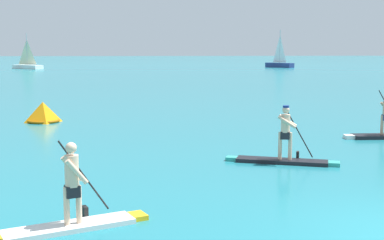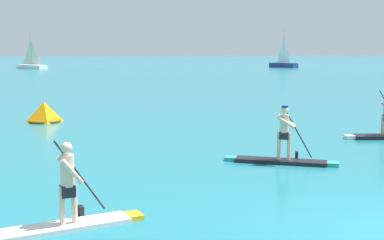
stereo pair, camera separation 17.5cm
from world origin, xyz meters
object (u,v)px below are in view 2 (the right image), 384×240
at_px(paddleboarder_mid_center, 282,151).
at_px(sailboat_left_horizon, 32,65).
at_px(paddleboarder_near_left, 67,209).
at_px(race_marker_buoy, 44,113).
at_px(sailboat_right_horizon, 283,63).

xyz_separation_m(paddleboarder_mid_center, sailboat_left_horizon, (-22.57, 73.99, 0.28)).
height_order(paddleboarder_near_left, race_marker_buoy, paddleboarder_near_left).
distance_m(paddleboarder_near_left, sailboat_left_horizon, 81.11).
relative_size(paddleboarder_mid_center, sailboat_right_horizon, 0.50).
height_order(paddleboarder_mid_center, race_marker_buoy, paddleboarder_mid_center).
xyz_separation_m(paddleboarder_near_left, sailboat_left_horizon, (-17.10, 79.29, 0.27)).
bearing_deg(paddleboarder_mid_center, sailboat_right_horizon, 95.36).
distance_m(race_marker_buoy, sailboat_left_horizon, 65.87).
height_order(paddleboarder_near_left, sailboat_left_horizon, sailboat_left_horizon).
distance_m(sailboat_left_horizon, sailboat_right_horizon, 42.31).
height_order(sailboat_left_horizon, sailboat_right_horizon, sailboat_right_horizon).
bearing_deg(paddleboarder_mid_center, paddleboarder_near_left, -116.01).
distance_m(paddleboarder_mid_center, race_marker_buoy, 12.91).
distance_m(race_marker_buoy, sailboat_right_horizon, 72.43).
bearing_deg(paddleboarder_mid_center, sailboat_left_horizon, 126.78).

